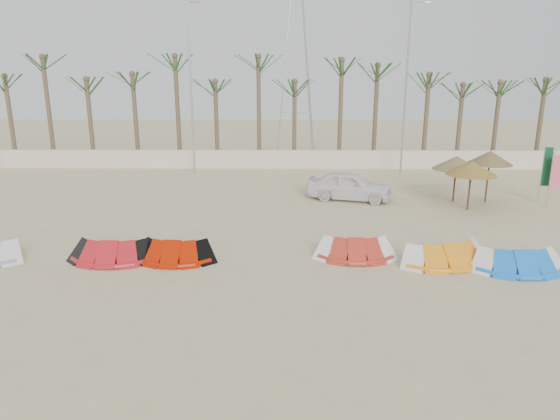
{
  "coord_description": "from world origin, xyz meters",
  "views": [
    {
      "loc": [
        0.24,
        -13.39,
        6.67
      ],
      "look_at": [
        0.0,
        6.0,
        1.3
      ],
      "focal_mm": 32.0,
      "sensor_mm": 36.0,
      "label": 1
    }
  ],
  "objects_px": {
    "kite_red_mid": "(176,248)",
    "kite_red_right": "(354,246)",
    "kite_red_left": "(114,248)",
    "parasol_left": "(456,163)",
    "kite_orange": "(445,250)",
    "parasol_right": "(490,158)",
    "parasol_mid": "(472,168)",
    "car": "(350,186)",
    "kite_blue": "(516,257)"
  },
  "relations": [
    {
      "from": "parasol_right",
      "to": "car",
      "type": "distance_m",
      "value": 7.38
    },
    {
      "from": "kite_orange",
      "to": "car",
      "type": "height_order",
      "value": "car"
    },
    {
      "from": "kite_red_left",
      "to": "parasol_right",
      "type": "bearing_deg",
      "value": 26.91
    },
    {
      "from": "parasol_mid",
      "to": "car",
      "type": "bearing_deg",
      "value": 160.6
    },
    {
      "from": "kite_red_right",
      "to": "parasol_mid",
      "type": "bearing_deg",
      "value": 45.35
    },
    {
      "from": "kite_red_left",
      "to": "kite_orange",
      "type": "bearing_deg",
      "value": -0.46
    },
    {
      "from": "kite_red_right",
      "to": "car",
      "type": "xyz_separation_m",
      "value": [
        0.87,
        8.64,
        0.35
      ]
    },
    {
      "from": "kite_blue",
      "to": "parasol_left",
      "type": "height_order",
      "value": "parasol_left"
    },
    {
      "from": "kite_red_right",
      "to": "kite_orange",
      "type": "bearing_deg",
      "value": -8.19
    },
    {
      "from": "kite_orange",
      "to": "parasol_left",
      "type": "height_order",
      "value": "parasol_left"
    },
    {
      "from": "parasol_mid",
      "to": "kite_red_right",
      "type": "bearing_deg",
      "value": -134.65
    },
    {
      "from": "kite_red_mid",
      "to": "kite_orange",
      "type": "distance_m",
      "value": 9.85
    },
    {
      "from": "kite_red_mid",
      "to": "parasol_mid",
      "type": "height_order",
      "value": "parasol_mid"
    },
    {
      "from": "kite_orange",
      "to": "parasol_right",
      "type": "relative_size",
      "value": 1.35
    },
    {
      "from": "kite_red_right",
      "to": "kite_orange",
      "type": "height_order",
      "value": "same"
    },
    {
      "from": "kite_red_left",
      "to": "kite_red_right",
      "type": "bearing_deg",
      "value": 2.36
    },
    {
      "from": "kite_red_mid",
      "to": "parasol_mid",
      "type": "relative_size",
      "value": 1.22
    },
    {
      "from": "kite_red_right",
      "to": "parasol_left",
      "type": "bearing_deg",
      "value": 52.49
    },
    {
      "from": "kite_blue",
      "to": "parasol_right",
      "type": "xyz_separation_m",
      "value": [
        2.53,
        9.36,
        1.97
      ]
    },
    {
      "from": "parasol_left",
      "to": "parasol_right",
      "type": "height_order",
      "value": "parasol_right"
    },
    {
      "from": "kite_red_left",
      "to": "parasol_right",
      "type": "xyz_separation_m",
      "value": [
        16.95,
        8.6,
        1.97
      ]
    },
    {
      "from": "parasol_right",
      "to": "car",
      "type": "relative_size",
      "value": 0.61
    },
    {
      "from": "kite_blue",
      "to": "car",
      "type": "distance_m",
      "value": 10.82
    },
    {
      "from": "kite_red_mid",
      "to": "kite_red_right",
      "type": "relative_size",
      "value": 1.01
    },
    {
      "from": "kite_red_left",
      "to": "kite_red_mid",
      "type": "relative_size",
      "value": 1.05
    },
    {
      "from": "parasol_right",
      "to": "kite_blue",
      "type": "bearing_deg",
      "value": -105.15
    },
    {
      "from": "kite_blue",
      "to": "parasol_right",
      "type": "relative_size",
      "value": 1.18
    },
    {
      "from": "parasol_left",
      "to": "kite_orange",
      "type": "bearing_deg",
      "value": -109.74
    },
    {
      "from": "parasol_left",
      "to": "parasol_right",
      "type": "distance_m",
      "value": 1.72
    },
    {
      "from": "kite_red_left",
      "to": "kite_red_mid",
      "type": "xyz_separation_m",
      "value": [
        2.27,
        0.01,
        -0.0
      ]
    },
    {
      "from": "parasol_mid",
      "to": "car",
      "type": "distance_m",
      "value": 6.18
    },
    {
      "from": "kite_red_mid",
      "to": "parasol_mid",
      "type": "xyz_separation_m",
      "value": [
        13.18,
        6.99,
        1.71
      ]
    },
    {
      "from": "kite_red_mid",
      "to": "kite_orange",
      "type": "xyz_separation_m",
      "value": [
        9.85,
        -0.11,
        0.0
      ]
    },
    {
      "from": "parasol_left",
      "to": "car",
      "type": "xyz_separation_m",
      "value": [
        -5.49,
        0.35,
        -1.33
      ]
    },
    {
      "from": "kite_blue",
      "to": "car",
      "type": "height_order",
      "value": "car"
    },
    {
      "from": "kite_orange",
      "to": "kite_red_left",
      "type": "bearing_deg",
      "value": 179.54
    },
    {
      "from": "parasol_mid",
      "to": "kite_red_left",
      "type": "bearing_deg",
      "value": -155.62
    },
    {
      "from": "kite_red_mid",
      "to": "car",
      "type": "relative_size",
      "value": 0.67
    },
    {
      "from": "kite_red_mid",
      "to": "kite_red_right",
      "type": "xyz_separation_m",
      "value": [
        6.63,
        0.35,
        0.0
      ]
    },
    {
      "from": "kite_red_left",
      "to": "kite_orange",
      "type": "xyz_separation_m",
      "value": [
        12.11,
        -0.1,
        0.0
      ]
    },
    {
      "from": "parasol_right",
      "to": "parasol_mid",
      "type": "bearing_deg",
      "value": -133.1
    },
    {
      "from": "kite_red_right",
      "to": "kite_orange",
      "type": "relative_size",
      "value": 0.81
    },
    {
      "from": "kite_red_mid",
      "to": "kite_blue",
      "type": "relative_size",
      "value": 0.94
    },
    {
      "from": "kite_orange",
      "to": "parasol_mid",
      "type": "height_order",
      "value": "parasol_mid"
    },
    {
      "from": "parasol_left",
      "to": "kite_red_right",
      "type": "bearing_deg",
      "value": -127.51
    },
    {
      "from": "kite_red_right",
      "to": "parasol_right",
      "type": "distance_m",
      "value": 11.68
    },
    {
      "from": "kite_red_left",
      "to": "parasol_left",
      "type": "distance_m",
      "value": 17.61
    },
    {
      "from": "parasol_left",
      "to": "parasol_right",
      "type": "relative_size",
      "value": 0.91
    },
    {
      "from": "kite_red_left",
      "to": "kite_blue",
      "type": "bearing_deg",
      "value": -3.02
    },
    {
      "from": "kite_red_mid",
      "to": "kite_blue",
      "type": "distance_m",
      "value": 12.17
    }
  ]
}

